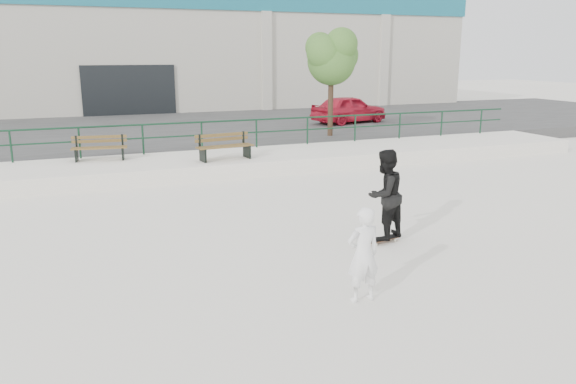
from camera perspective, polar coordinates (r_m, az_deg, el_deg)
name	(u,v)px	position (r m, az deg, el deg)	size (l,w,h in m)	color
ground	(289,282)	(9.73, 0.07, -9.11)	(120.00, 120.00, 0.00)	white
ledge	(181,167)	(18.47, -10.79, 2.56)	(30.00, 3.00, 0.50)	silver
parking_strip	(146,133)	(26.77, -14.25, 5.84)	(60.00, 14.00, 0.50)	#363636
railing	(173,131)	(19.58, -11.65, 6.10)	(28.00, 0.06, 1.03)	#143924
commercial_building	(113,42)	(40.46, -17.31, 14.38)	(44.20, 16.33, 8.00)	#B2ADA0
bench_left	(100,148)	(18.84, -18.59, 4.26)	(1.74, 0.70, 0.78)	brown
bench_right	(224,147)	(18.06, -6.48, 4.60)	(1.87, 0.76, 0.84)	brown
tree	(332,55)	(23.18, 4.49, 13.66)	(2.42, 2.15, 4.31)	#413020
red_car	(349,109)	(27.81, 6.22, 8.38)	(1.58, 3.93, 1.34)	#B6162B
skateboard	(383,239)	(11.79, 9.59, -4.74)	(0.80, 0.35, 0.09)	black
standing_skater	(384,195)	(11.53, 9.78, -0.27)	(0.90, 0.70, 1.85)	black
seated_skater	(363,255)	(8.83, 7.64, -6.32)	(0.56, 0.37, 1.53)	white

